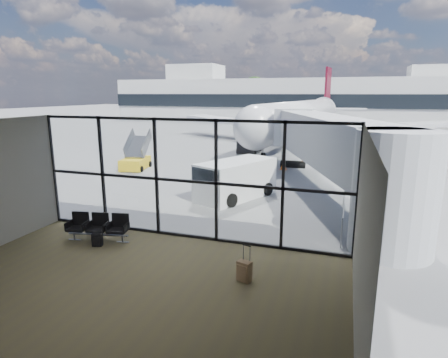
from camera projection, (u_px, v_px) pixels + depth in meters
The scene contains 22 objects.
ground at pixel (305, 133), 51.29m from camera, with size 220.00×220.00×0.00m, color slate.
lounge_shell at pixel (106, 205), 9.23m from camera, with size 12.02×8.01×4.51m.
glass_curtain_wall at pixel (186, 180), 13.77m from camera, with size 12.10×0.12×4.50m.
jet_bridge at pixel (333, 146), 18.70m from camera, with size 8.00×16.50×4.33m.
apron_railing at pixel (343, 207), 15.64m from camera, with size 0.06×5.46×1.11m.
far_terminal at pixel (316, 99), 70.86m from camera, with size 80.00×12.20×11.00m.
tree_0 at pixel (138, 96), 93.61m from camera, with size 4.95×4.95×7.12m.
tree_1 at pixel (159, 94), 91.64m from camera, with size 5.61×5.61×8.07m.
tree_2 at pixel (182, 91), 89.67m from camera, with size 6.27×6.27×9.03m.
tree_3 at pixel (205, 96), 88.11m from camera, with size 4.95×4.95×7.12m.
tree_4 at pixel (229, 94), 86.14m from camera, with size 5.61×5.61×8.07m.
tree_5 at pixel (255, 91), 84.17m from camera, with size 6.27×6.27×9.03m.
seating_row at pixel (99, 226), 13.87m from camera, with size 2.29×1.05×1.02m.
backpack at pixel (97, 240), 13.36m from camera, with size 0.39×0.38×0.52m.
suitcase at pixel (244, 271), 10.82m from camera, with size 0.46×0.38×1.09m.
airliner at pixel (303, 117), 41.84m from camera, with size 30.13×35.02×9.03m.
service_van at pixel (234, 179), 19.40m from camera, with size 3.63×4.90×1.95m.
belt_loader at pixel (250, 145), 34.74m from camera, with size 1.78×4.33×1.98m.
mobile_stairs at pixel (136, 162), 27.02m from camera, with size 2.13×3.39×2.22m.
traffic_cone_a at pixel (216, 160), 29.00m from camera, with size 0.48×0.48×0.69m.
traffic_cone_b at pixel (283, 165), 26.83m from camera, with size 0.46×0.46×0.65m.
traffic_cone_c at pixel (302, 163), 27.91m from camera, with size 0.42×0.42×0.60m.
Camera 1 is at (5.55, -12.29, 5.36)m, focal length 30.00 mm.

